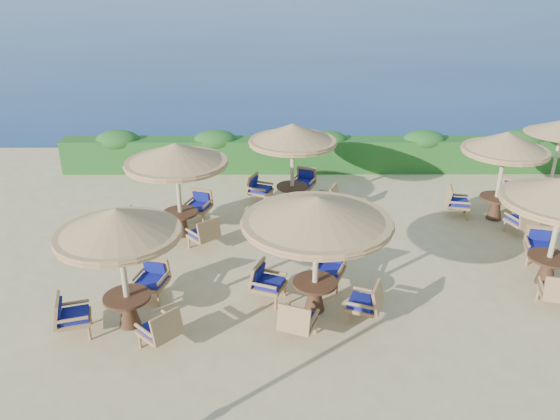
# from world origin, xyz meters

# --- Properties ---
(ground) EXTENTS (120.00, 120.00, 0.00)m
(ground) POSITION_xyz_m (0.00, 0.00, 0.00)
(ground) COLOR #D4BE86
(ground) RESTS_ON ground
(sea) EXTENTS (160.00, 160.00, 0.00)m
(sea) POSITION_xyz_m (0.00, 70.00, 0.00)
(sea) COLOR navy
(sea) RESTS_ON ground
(hedge) EXTENTS (18.00, 0.90, 1.20)m
(hedge) POSITION_xyz_m (0.00, 7.20, 0.60)
(hedge) COLOR #1A4F19
(hedge) RESTS_ON ground
(cafe_set_0) EXTENTS (2.70, 2.68, 2.65)m
(cafe_set_0) POSITION_xyz_m (-4.34, -2.27, 1.82)
(cafe_set_0) COLOR #CDBA90
(cafe_set_0) RESTS_ON ground
(cafe_set_1) EXTENTS (3.12, 3.12, 2.65)m
(cafe_set_1) POSITION_xyz_m (-0.47, -1.73, 1.90)
(cafe_set_1) COLOR #CDBA90
(cafe_set_1) RESTS_ON ground
(cafe_set_3) EXTENTS (2.81, 2.81, 2.65)m
(cafe_set_3) POSITION_xyz_m (-3.93, 1.92, 1.90)
(cafe_set_3) COLOR #CDBA90
(cafe_set_3) RESTS_ON ground
(cafe_set_4) EXTENTS (2.86, 2.86, 2.65)m
(cafe_set_4) POSITION_xyz_m (-0.83, 3.84, 1.78)
(cafe_set_4) COLOR #CDBA90
(cafe_set_4) RESTS_ON ground
(cafe_set_5) EXTENTS (2.65, 2.72, 2.65)m
(cafe_set_5) POSITION_xyz_m (5.12, 2.96, 1.81)
(cafe_set_5) COLOR #CDBA90
(cafe_set_5) RESTS_ON ground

